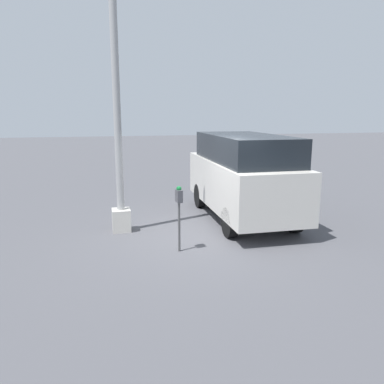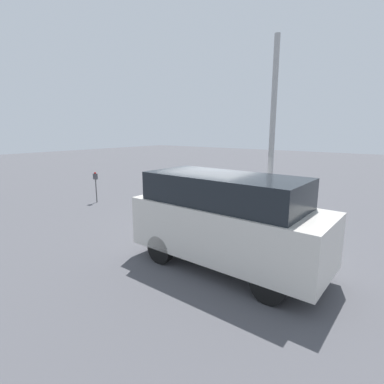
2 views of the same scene
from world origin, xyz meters
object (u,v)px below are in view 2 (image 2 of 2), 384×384
parking_meter_far (96,180)px  lamp_post (270,166)px  parked_van (227,219)px  parking_meter_near (208,199)px

parking_meter_far → lamp_post: size_ratio=0.23×
lamp_post → parked_van: size_ratio=1.29×
parking_meter_near → parking_meter_far: bearing=175.3°
parked_van → parking_meter_near: bearing=134.1°
parking_meter_far → parked_van: 8.54m
parking_meter_near → parked_van: size_ratio=0.29×
parking_meter_near → parked_van: 3.00m
lamp_post → parking_meter_near: bearing=-147.0°
parking_meter_near → lamp_post: size_ratio=0.23×
parking_meter_near → parking_meter_far: size_ratio=0.99×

